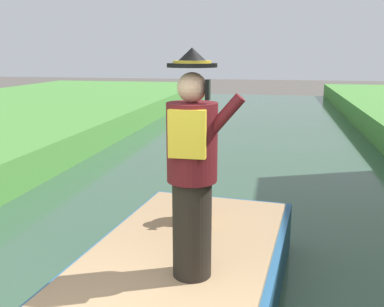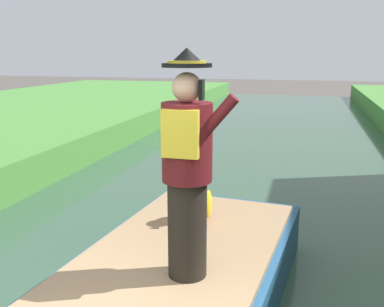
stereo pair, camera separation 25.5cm
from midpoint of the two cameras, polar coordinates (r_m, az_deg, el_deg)
boat at (r=4.03m, az=-5.01°, el=-18.64°), size 2.21×4.36×0.61m
person_pirate at (r=3.41m, az=-2.09°, el=-1.92°), size 0.61×0.42×1.85m
parrot_plush at (r=4.76m, az=-1.57°, el=-6.07°), size 0.36×0.35×0.57m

